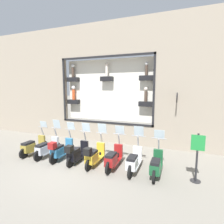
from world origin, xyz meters
TOP-DOWN VIEW (x-y plane):
  - ground_plane at (0.00, 0.00)m, footprint 120.00×120.00m
  - building_facade at (3.60, -0.00)m, footprint 1.18×36.00m
  - scooter_green_0 at (0.19, -3.48)m, footprint 1.80×0.61m
  - scooter_white_1 at (0.20, -2.62)m, footprint 1.80×0.61m
  - scooter_red_2 at (0.20, -1.75)m, footprint 1.80×0.61m
  - scooter_yellow_3 at (0.13, -0.89)m, footprint 1.79×0.60m
  - scooter_black_4 at (0.12, -0.02)m, footprint 1.79×0.61m
  - scooter_teal_5 at (0.14, 0.84)m, footprint 1.81×0.60m
  - scooter_silver_6 at (0.20, 1.71)m, footprint 1.80×0.61m
  - scooter_olive_7 at (0.19, 2.57)m, footprint 1.80×0.61m
  - shop_sign_post at (0.26, -4.86)m, footprint 0.36×0.45m

SIDE VIEW (x-z plane):
  - ground_plane at x=0.00m, z-range 0.00..0.00m
  - scooter_green_0 at x=0.19m, z-range -0.38..1.23m
  - scooter_olive_7 at x=0.19m, z-range -0.35..1.20m
  - scooter_silver_6 at x=0.20m, z-range -0.41..1.28m
  - scooter_red_2 at x=0.20m, z-range -0.39..1.26m
  - scooter_white_1 at x=0.20m, z-range -0.41..1.29m
  - scooter_black_4 at x=0.12m, z-range -0.37..1.29m
  - scooter_yellow_3 at x=0.13m, z-range -0.38..1.30m
  - scooter_teal_5 at x=0.14m, z-range -0.33..1.29m
  - shop_sign_post at x=0.26m, z-range 0.07..1.83m
  - building_facade at x=3.60m, z-range 0.03..7.16m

